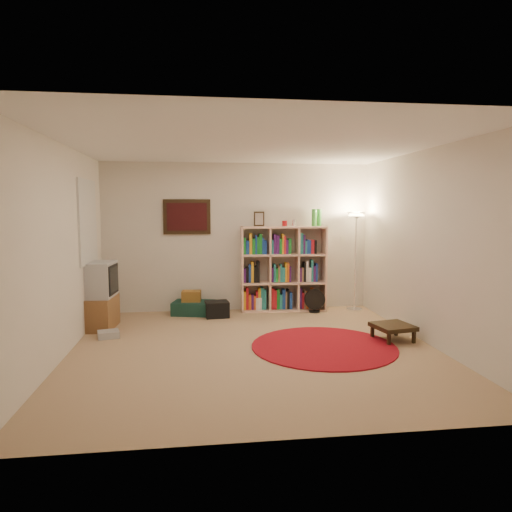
{
  "coord_description": "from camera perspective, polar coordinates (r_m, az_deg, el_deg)",
  "views": [
    {
      "loc": [
        -0.69,
        -5.47,
        1.74
      ],
      "look_at": [
        0.1,
        0.6,
        1.1
      ],
      "focal_mm": 32.0,
      "sensor_mm": 36.0,
      "label": 1
    }
  ],
  "objects": [
    {
      "name": "side_table",
      "position": [
        6.35,
        16.74,
        -8.5
      ],
      "size": [
        0.55,
        0.55,
        0.22
      ],
      "rotation": [
        0.0,
        0.0,
        0.19
      ],
      "color": "black",
      "rests_on": "ground"
    },
    {
      "name": "dvd_box",
      "position": [
        6.56,
        -17.96,
        -9.29
      ],
      "size": [
        0.32,
        0.29,
        0.09
      ],
      "rotation": [
        0.0,
        0.0,
        0.26
      ],
      "color": "#AFAFB4",
      "rests_on": "ground"
    },
    {
      "name": "duffel_bag",
      "position": [
        7.4,
        -4.91,
        -6.64
      ],
      "size": [
        0.4,
        0.34,
        0.25
      ],
      "rotation": [
        0.0,
        0.0,
        0.11
      ],
      "color": "black",
      "rests_on": "ground"
    },
    {
      "name": "paper_towel",
      "position": [
        7.75,
        0.35,
        -6.1
      ],
      "size": [
        0.14,
        0.14,
        0.24
      ],
      "rotation": [
        0.0,
        0.0,
        -0.28
      ],
      "color": "white",
      "rests_on": "ground"
    },
    {
      "name": "suitcase",
      "position": [
        7.63,
        -7.78,
        -6.44
      ],
      "size": [
        0.75,
        0.58,
        0.21
      ],
      "rotation": [
        0.0,
        0.0,
        -0.24
      ],
      "color": "#13342C",
      "rests_on": "ground"
    },
    {
      "name": "floor_fan",
      "position": [
        7.74,
        7.34,
        -5.56
      ],
      "size": [
        0.35,
        0.2,
        0.4
      ],
      "rotation": [
        0.0,
        0.0,
        -0.1
      ],
      "color": "black",
      "rests_on": "ground"
    },
    {
      "name": "wicker_basket",
      "position": [
        7.6,
        -8.08,
        -4.98
      ],
      "size": [
        0.33,
        0.24,
        0.18
      ],
      "rotation": [
        0.0,
        0.0,
        -0.08
      ],
      "color": "brown",
      "rests_on": "suitcase"
    },
    {
      "name": "red_rug",
      "position": [
        5.92,
        8.47,
        -11.1
      ],
      "size": [
        1.82,
        1.82,
        0.02
      ],
      "color": "maroon",
      "rests_on": "ground"
    },
    {
      "name": "floor_lamp",
      "position": [
        7.88,
        12.4,
        3.31
      ],
      "size": [
        0.4,
        0.4,
        1.68
      ],
      "rotation": [
        0.0,
        0.0,
        -0.27
      ],
      "color": "white",
      "rests_on": "ground"
    },
    {
      "name": "bookshelf",
      "position": [
        7.8,
        3.25,
        -1.72
      ],
      "size": [
        1.46,
        0.47,
        1.73
      ],
      "rotation": [
        0.0,
        0.0,
        -0.04
      ],
      "color": "#FFC6AA",
      "rests_on": "ground"
    },
    {
      "name": "room",
      "position": [
        5.58,
        -0.85,
        1.03
      ],
      "size": [
        4.54,
        4.54,
        2.54
      ],
      "color": "tan",
      "rests_on": "ground"
    },
    {
      "name": "tv_stand",
      "position": [
        7.02,
        -19.16,
        -4.8
      ],
      "size": [
        0.52,
        0.7,
        0.97
      ],
      "rotation": [
        0.0,
        0.0,
        -0.08
      ],
      "color": "brown",
      "rests_on": "ground"
    }
  ]
}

